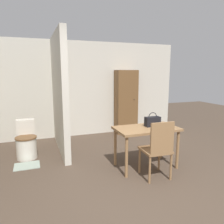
{
  "coord_description": "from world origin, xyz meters",
  "views": [
    {
      "loc": [
        -1.29,
        -2.25,
        1.7
      ],
      "look_at": [
        0.06,
        1.44,
        0.98
      ],
      "focal_mm": 35.0,
      "sensor_mm": 36.0,
      "label": 1
    }
  ],
  "objects_px": {
    "toilet": "(26,143)",
    "handbag": "(153,121)",
    "wooden_cabinet": "(126,102)",
    "wooden_chair": "(158,148)",
    "dining_table": "(146,133)"
  },
  "relations": [
    {
      "from": "wooden_chair",
      "to": "handbag",
      "type": "bearing_deg",
      "value": 72.03
    },
    {
      "from": "handbag",
      "to": "wooden_cabinet",
      "type": "xyz_separation_m",
      "value": [
        0.43,
        2.18,
        0.05
      ]
    },
    {
      "from": "wooden_chair",
      "to": "wooden_cabinet",
      "type": "distance_m",
      "value": 2.78
    },
    {
      "from": "toilet",
      "to": "handbag",
      "type": "bearing_deg",
      "value": -28.58
    },
    {
      "from": "wooden_cabinet",
      "to": "wooden_chair",
      "type": "bearing_deg",
      "value": -103.08
    },
    {
      "from": "toilet",
      "to": "handbag",
      "type": "relative_size",
      "value": 2.63
    },
    {
      "from": "wooden_chair",
      "to": "toilet",
      "type": "xyz_separation_m",
      "value": [
        -1.99,
        1.7,
        -0.22
      ]
    },
    {
      "from": "wooden_chair",
      "to": "handbag",
      "type": "height_order",
      "value": "handbag"
    },
    {
      "from": "toilet",
      "to": "handbag",
      "type": "xyz_separation_m",
      "value": [
        2.18,
        -1.19,
        0.52
      ]
    },
    {
      "from": "wooden_chair",
      "to": "handbag",
      "type": "xyz_separation_m",
      "value": [
        0.19,
        0.51,
        0.31
      ]
    },
    {
      "from": "wooden_chair",
      "to": "wooden_cabinet",
      "type": "xyz_separation_m",
      "value": [
        0.62,
        2.69,
        0.36
      ]
    },
    {
      "from": "dining_table",
      "to": "wooden_cabinet",
      "type": "distance_m",
      "value": 2.32
    },
    {
      "from": "dining_table",
      "to": "wooden_cabinet",
      "type": "height_order",
      "value": "wooden_cabinet"
    },
    {
      "from": "dining_table",
      "to": "handbag",
      "type": "distance_m",
      "value": 0.24
    },
    {
      "from": "toilet",
      "to": "wooden_cabinet",
      "type": "height_order",
      "value": "wooden_cabinet"
    }
  ]
}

